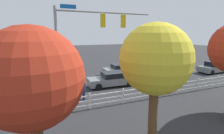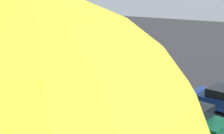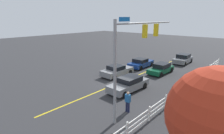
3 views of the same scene
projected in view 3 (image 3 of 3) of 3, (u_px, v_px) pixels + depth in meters
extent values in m
plane|color=#2D2D30|center=(120.00, 83.00, 20.61)|extent=(120.00, 120.00, 0.00)
cube|color=gold|center=(139.00, 75.00, 23.50)|extent=(28.00, 0.16, 0.01)
cylinder|color=gray|center=(115.00, 75.00, 11.79)|extent=(0.20, 0.20, 7.04)
cylinder|color=gray|center=(147.00, 23.00, 13.66)|extent=(7.52, 0.12, 0.12)
cube|color=#0C59B2|center=(125.00, 19.00, 11.51)|extent=(1.10, 0.03, 0.28)
cube|color=gold|center=(145.00, 31.00, 13.60)|extent=(0.32, 0.28, 1.00)
sphere|color=red|center=(143.00, 27.00, 13.61)|extent=(0.17, 0.17, 0.17)
sphere|color=orange|center=(143.00, 31.00, 13.70)|extent=(0.17, 0.17, 0.17)
sphere|color=#148C19|center=(143.00, 35.00, 13.78)|extent=(0.17, 0.17, 0.17)
cube|color=gold|center=(156.00, 30.00, 14.85)|extent=(0.32, 0.28, 1.00)
sphere|color=red|center=(155.00, 26.00, 14.86)|extent=(0.17, 0.17, 0.17)
sphere|color=orange|center=(154.00, 30.00, 14.94)|extent=(0.17, 0.17, 0.17)
sphere|color=#148C19|center=(154.00, 34.00, 15.03)|extent=(0.17, 0.17, 0.17)
cube|color=slate|center=(183.00, 60.00, 29.20)|extent=(4.31, 1.99, 0.69)
cube|color=black|center=(184.00, 56.00, 29.20)|extent=(2.12, 1.75, 0.57)
cylinder|color=black|center=(185.00, 64.00, 27.65)|extent=(0.65, 0.24, 0.64)
cylinder|color=black|center=(174.00, 62.00, 28.75)|extent=(0.65, 0.24, 0.64)
cylinder|color=black|center=(191.00, 61.00, 29.79)|extent=(0.65, 0.24, 0.64)
cylinder|color=black|center=(180.00, 59.00, 30.89)|extent=(0.65, 0.24, 0.64)
cube|color=#0C4C2D|center=(161.00, 70.00, 23.94)|extent=(4.34, 1.86, 0.56)
cube|color=black|center=(162.00, 65.00, 23.94)|extent=(2.18, 1.62, 0.55)
cylinder|color=black|center=(161.00, 75.00, 22.43)|extent=(0.65, 0.24, 0.64)
cylinder|color=black|center=(149.00, 72.00, 23.49)|extent=(0.65, 0.24, 0.64)
cylinder|color=black|center=(171.00, 70.00, 24.48)|extent=(0.65, 0.24, 0.64)
cylinder|color=black|center=(161.00, 68.00, 25.54)|extent=(0.65, 0.24, 0.64)
cube|color=slate|center=(128.00, 85.00, 18.24)|extent=(4.79, 2.02, 0.68)
cube|color=black|center=(130.00, 79.00, 18.25)|extent=(2.32, 1.73, 0.51)
cylinder|color=black|center=(124.00, 95.00, 16.62)|extent=(0.65, 0.25, 0.64)
cylinder|color=black|center=(111.00, 90.00, 17.76)|extent=(0.65, 0.25, 0.64)
cylinder|color=black|center=(144.00, 85.00, 18.85)|extent=(0.65, 0.25, 0.64)
cylinder|color=black|center=(131.00, 82.00, 19.99)|extent=(0.65, 0.25, 0.64)
cube|color=navy|center=(141.00, 64.00, 26.90)|extent=(4.40, 1.97, 0.62)
cube|color=black|center=(140.00, 60.00, 26.59)|extent=(1.78, 1.75, 0.50)
cylinder|color=black|center=(141.00, 62.00, 28.61)|extent=(0.64, 0.23, 0.64)
cylinder|color=black|center=(151.00, 64.00, 27.48)|extent=(0.64, 0.23, 0.64)
cylinder|color=black|center=(130.00, 66.00, 26.44)|extent=(0.64, 0.23, 0.64)
cylinder|color=black|center=(141.00, 68.00, 25.30)|extent=(0.64, 0.23, 0.64)
cube|color=slate|center=(117.00, 71.00, 22.96)|extent=(4.44, 2.09, 0.68)
cube|color=black|center=(116.00, 67.00, 22.66)|extent=(1.86, 1.78, 0.48)
cylinder|color=black|center=(120.00, 70.00, 24.64)|extent=(0.65, 0.25, 0.64)
cylinder|color=black|center=(130.00, 72.00, 23.46)|extent=(0.65, 0.25, 0.64)
cylinder|color=black|center=(104.00, 74.00, 22.59)|extent=(0.65, 0.25, 0.64)
cylinder|color=black|center=(114.00, 77.00, 21.40)|extent=(0.65, 0.25, 0.64)
cylinder|color=#191E3F|center=(127.00, 106.00, 14.18)|extent=(0.16, 0.16, 0.85)
cylinder|color=#191E3F|center=(129.00, 107.00, 14.05)|extent=(0.16, 0.16, 0.85)
cube|color=#1E5999|center=(128.00, 98.00, 13.92)|extent=(0.27, 0.41, 0.62)
sphere|color=tan|center=(128.00, 93.00, 13.81)|extent=(0.22, 0.22, 0.22)
cube|color=white|center=(219.00, 62.00, 27.86)|extent=(0.10, 0.10, 1.15)
cube|color=white|center=(214.00, 65.00, 25.98)|extent=(0.10, 0.10, 1.15)
cube|color=white|center=(209.00, 69.00, 24.09)|extent=(0.10, 0.10, 1.15)
cube|color=white|center=(204.00, 73.00, 22.21)|extent=(0.10, 0.10, 1.15)
cube|color=white|center=(197.00, 78.00, 20.33)|extent=(0.10, 0.10, 1.15)
cube|color=white|center=(189.00, 84.00, 18.45)|extent=(0.10, 0.10, 1.15)
cube|color=white|center=(178.00, 92.00, 16.56)|extent=(0.10, 0.10, 1.15)
cube|color=white|center=(166.00, 101.00, 14.68)|extent=(0.10, 0.10, 1.15)
cube|color=white|center=(149.00, 114.00, 12.80)|extent=(0.10, 0.10, 1.15)
cube|color=white|center=(127.00, 130.00, 10.91)|extent=(0.10, 0.10, 1.15)
cube|color=white|center=(189.00, 81.00, 18.35)|extent=(26.00, 0.06, 0.09)
cube|color=white|center=(189.00, 84.00, 18.44)|extent=(26.00, 0.06, 0.09)
cube|color=white|center=(188.00, 87.00, 18.52)|extent=(26.00, 0.06, 0.09)
sphere|color=#B22D19|center=(217.00, 116.00, 6.60)|extent=(3.73, 3.73, 3.73)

